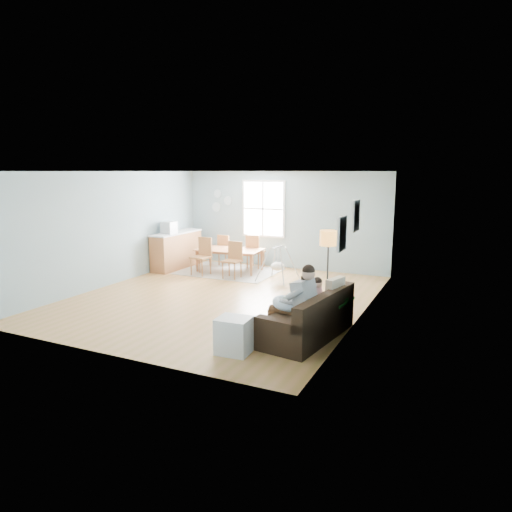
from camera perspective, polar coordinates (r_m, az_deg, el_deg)
The scene contains 22 objects.
room at distance 9.63m, azimuth -4.34°, elevation 8.85°, with size 8.40×9.40×3.90m.
window at distance 13.03m, azimuth 0.93°, elevation 5.92°, with size 1.32×0.08×1.62m.
pictures at distance 7.59m, azimuth 11.55°, elevation 3.91°, with size 0.05×1.34×0.74m.
wall_plates at distance 13.66m, azimuth -4.46°, elevation 6.86°, with size 0.67×0.02×0.66m.
sofa at distance 7.59m, azimuth 6.81°, elevation -8.13°, with size 1.10×2.04×0.79m.
green_throw at distance 8.12m, azimuth 8.43°, elevation -5.29°, with size 0.89×0.71×0.04m, color #124F13.
beige_pillow at distance 7.83m, azimuth 9.88°, elevation -4.35°, with size 0.13×0.45×0.45m, color #BDB090.
father at distance 7.29m, azimuth 5.03°, elevation -5.54°, with size 0.96×0.50×1.29m.
nursing_pillow at distance 7.38m, azimuth 4.01°, elevation -5.93°, with size 0.51×0.51×0.14m, color silver.
infant at distance 7.39m, azimuth 4.13°, elevation -5.21°, with size 0.14×0.37×0.14m.
toddler at distance 7.67m, azimuth 7.02°, elevation -4.90°, with size 0.53×0.30×0.80m.
floor_lamp at distance 8.72m, azimuth 9.03°, elevation 1.36°, with size 0.32×0.32×1.60m.
storage_cube at distance 6.96m, azimuth -2.83°, elevation -9.87°, with size 0.52×0.47×0.55m.
rug at distance 12.52m, azimuth -3.35°, elevation -1.90°, with size 2.57×1.95×0.01m, color gray.
dining_table at distance 12.46m, azimuth -3.37°, elevation -0.55°, with size 1.75×0.98×0.62m, color brown.
chair_sw at distance 12.10m, azimuth -6.68°, elevation 0.32°, with size 0.49×0.49×0.99m.
chair_se at distance 11.65m, azimuth -2.85°, elevation -0.18°, with size 0.43×0.43×0.94m.
chair_nw at distance 13.19m, azimuth -3.86°, elevation 0.98°, with size 0.44×0.44×0.91m.
chair_ne at distance 12.77m, azimuth -0.22°, elevation 0.84°, with size 0.45×0.45×0.96m.
counter at distance 13.08m, azimuth -9.89°, elevation 0.78°, with size 0.57×1.84×1.02m.
monitor at distance 12.70m, azimuth -10.85°, elevation 3.51°, with size 0.37×0.35×0.33m.
baby_swing at distance 11.37m, azimuth 2.74°, elevation -1.21°, with size 0.93×0.95×0.86m.
Camera 1 is at (4.74, -8.38, 2.70)m, focal length 32.00 mm.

